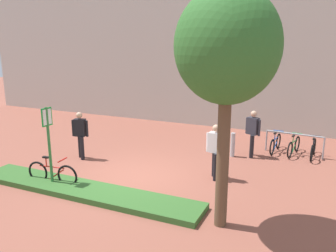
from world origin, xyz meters
TOP-DOWN VIEW (x-y plane):
  - ground_plane at (0.00, 0.00)m, footprint 60.00×60.00m
  - building_facade at (0.00, 7.97)m, footprint 28.00×1.20m
  - planter_strip at (-0.73, -1.61)m, footprint 7.00×1.10m
  - tree_sidewalk at (3.24, -1.70)m, footprint 2.20×2.20m
  - parking_sign_post at (-1.85, -1.61)m, footprint 0.08×0.36m
  - bike_at_sign at (-1.93, -1.49)m, footprint 1.68×0.42m
  - bike_rack_cluster at (4.36, 4.38)m, footprint 2.10×1.75m
  - bollard_steel at (2.32, 3.21)m, footprint 0.16×0.16m
  - person_suited_dark at (2.96, 3.52)m, footprint 0.57×0.50m
  - person_casual_tan at (2.32, 0.93)m, footprint 0.61×0.47m
  - person_suited_navy at (-2.63, 0.76)m, footprint 0.59×0.33m

SIDE VIEW (x-z plane):
  - ground_plane at x=0.00m, z-range 0.00..0.00m
  - planter_strip at x=-0.73m, z-range 0.00..0.16m
  - bike_rack_cluster at x=4.36m, z-range -0.07..0.76m
  - bike_at_sign at x=-1.93m, z-range -0.08..0.78m
  - bollard_steel at x=2.32m, z-range 0.00..0.90m
  - person_suited_dark at x=2.96m, z-range 0.12..1.84m
  - person_casual_tan at x=2.32m, z-range 0.12..1.84m
  - person_suited_navy at x=-2.63m, z-range 0.12..1.84m
  - parking_sign_post at x=-1.85m, z-range 0.37..2.74m
  - tree_sidewalk at x=3.24m, z-range 1.37..6.63m
  - building_facade at x=0.00m, z-range 0.00..10.00m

